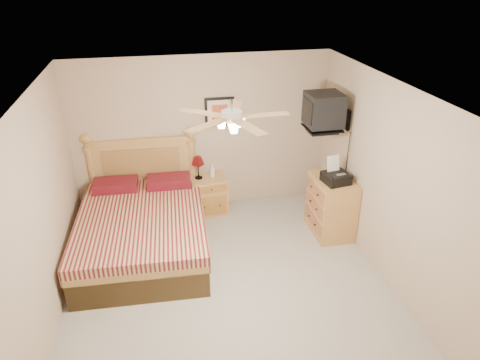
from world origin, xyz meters
name	(u,v)px	position (x,y,z in m)	size (l,w,h in m)	color
floor	(230,293)	(0.00, 0.00, 0.00)	(4.50, 4.50, 0.00)	#9D978E
ceiling	(228,97)	(0.00, 0.00, 2.50)	(4.00, 4.50, 0.04)	white
wall_back	(203,135)	(0.00, 2.25, 1.25)	(4.00, 0.04, 2.50)	tan
wall_left	(38,227)	(-2.00, 0.00, 1.25)	(0.04, 4.50, 2.50)	tan
wall_right	(393,189)	(2.00, 0.00, 1.25)	(0.04, 4.50, 2.50)	tan
bed	(140,207)	(-1.03, 1.12, 0.71)	(1.68, 2.20, 1.43)	#B57F3F
nightstand	(209,195)	(0.02, 2.00, 0.31)	(0.57, 0.42, 0.61)	#BA8145
table_lamp	(198,167)	(-0.12, 2.04, 0.80)	(0.20, 0.20, 0.37)	#600D0E
lotion_bottle	(213,171)	(0.10, 2.02, 0.72)	(0.09, 0.09, 0.22)	silver
framed_picture	(220,112)	(0.27, 2.23, 1.62)	(0.46, 0.04, 0.46)	black
dresser	(331,206)	(1.73, 1.04, 0.45)	(0.53, 0.76, 0.89)	#B97F4C
fax_machine	(337,171)	(1.71, 0.94, 1.08)	(0.34, 0.37, 0.37)	black
magazine_lower	(326,171)	(1.71, 1.30, 0.91)	(0.20, 0.27, 0.03)	beige
magazine_upper	(327,169)	(1.72, 1.32, 0.93)	(0.19, 0.25, 0.02)	tan
wall_tv	(334,112)	(1.75, 1.34, 1.81)	(0.56, 0.46, 0.58)	black
ceiling_fan	(232,117)	(0.00, -0.20, 2.36)	(1.14, 1.14, 0.28)	white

